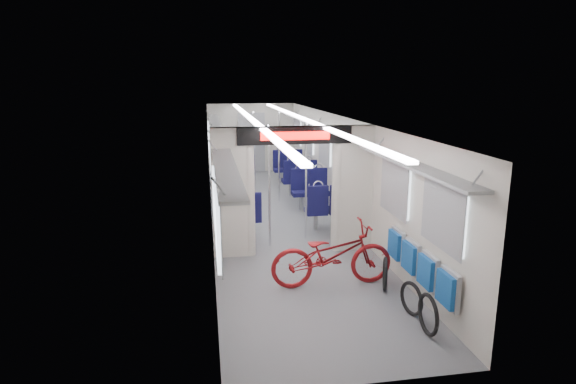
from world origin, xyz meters
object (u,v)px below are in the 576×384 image
object	(u,v)px
seat_bay_near_left	(236,203)
stanchion_far_left	(254,157)
seat_bay_far_left	(228,170)
flip_bench	(419,264)
seat_bay_near_right	(318,195)
bike_hoop_a	(428,316)
bike_hoop_b	(411,300)
bicycle	(332,255)
stanchion_near_right	(306,182)
stanchion_far_right	(279,157)
seat_bay_far_right	(293,170)
bike_hoop_c	(385,275)
stanchion_near_left	(269,187)

from	to	relation	value
seat_bay_near_left	stanchion_far_left	xyz separation A→B (m)	(0.63, 2.25, 0.62)
seat_bay_near_left	seat_bay_far_left	xyz separation A→B (m)	(0.00, 3.56, 0.05)
flip_bench	seat_bay_near_right	world-z (taller)	seat_bay_near_right
bike_hoop_a	flip_bench	bearing A→B (deg)	73.78
flip_bench	stanchion_far_left	size ratio (longest dim) A/B	0.90
bike_hoop_b	stanchion_far_left	world-z (taller)	stanchion_far_left
bicycle	stanchion_near_right	size ratio (longest dim) A/B	0.82
seat_bay_near_right	stanchion_far_right	world-z (taller)	stanchion_far_right
bike_hoop_a	bike_hoop_b	xyz separation A→B (m)	(0.01, 0.51, -0.03)
flip_bench	seat_bay_near_left	size ratio (longest dim) A/B	1.07
bike_hoop_b	stanchion_far_right	bearing A→B (deg)	97.19
seat_bay_near_right	seat_bay_far_left	bearing A→B (deg)	119.97
bike_hoop_a	stanchion_far_left	world-z (taller)	stanchion_far_left
bike_hoop_b	seat_bay_near_right	bearing A→B (deg)	92.24
flip_bench	seat_bay_far_left	size ratio (longest dim) A/B	0.90
seat_bay_far_right	stanchion_far_right	xyz separation A→B (m)	(-0.63, -1.38, 0.61)
bicycle	stanchion_far_right	distance (m)	5.37
stanchion_far_right	bike_hoop_c	bearing A→B (deg)	-82.40
seat_bay_far_left	flip_bench	bearing A→B (deg)	-73.29
bike_hoop_c	seat_bay_near_right	distance (m)	3.91
bicycle	stanchion_near_right	distance (m)	2.34
bike_hoop_b	bike_hoop_a	bearing A→B (deg)	-91.06
flip_bench	stanchion_near_right	distance (m)	3.24
bike_hoop_a	stanchion_near_left	size ratio (longest dim) A/B	0.23
seat_bay_near_left	stanchion_near_left	bearing A→B (deg)	-67.50
flip_bench	bike_hoop_a	size ratio (longest dim) A/B	3.88
bike_hoop_c	stanchion_near_left	bearing A→B (deg)	122.73
seat_bay_near_right	stanchion_near_left	xyz separation A→B (m)	(-1.32, -1.65, 0.61)
bicycle	stanchion_far_left	distance (m)	5.59
bike_hoop_b	stanchion_far_right	size ratio (longest dim) A/B	0.20
seat_bay_near_right	stanchion_far_right	bearing A→B (deg)	109.91
bicycle	flip_bench	bearing A→B (deg)	-127.52
seat_bay_near_left	flip_bench	bearing A→B (deg)	-60.60
seat_bay_near_left	seat_bay_far_left	bearing A→B (deg)	90.00
bike_hoop_a	seat_bay_far_right	world-z (taller)	seat_bay_far_right
bike_hoop_c	stanchion_far_left	bearing A→B (deg)	103.17
seat_bay_near_left	stanchion_near_right	world-z (taller)	stanchion_near_right
flip_bench	bike_hoop_a	distance (m)	0.94
bicycle	bike_hoop_b	size ratio (longest dim) A/B	4.00
seat_bay_near_right	stanchion_near_left	world-z (taller)	stanchion_near_left
bike_hoop_b	seat_bay_near_right	xyz separation A→B (m)	(-0.18, 4.71, 0.33)
bike_hoop_b	stanchion_far_right	distance (m)	6.56
bike_hoop_a	bike_hoop_b	distance (m)	0.52
flip_bench	seat_bay_far_right	bearing A→B (deg)	93.20
bike_hoop_a	seat_bay_near_right	world-z (taller)	seat_bay_near_right
bike_hoop_a	seat_bay_far_right	distance (m)	8.34
seat_bay_near_right	bike_hoop_a	bearing A→B (deg)	-88.08
flip_bench	bike_hoop_c	distance (m)	0.67
seat_bay_far_left	seat_bay_far_right	size ratio (longest dim) A/B	1.12
stanchion_near_right	seat_bay_far_left	bearing A→B (deg)	105.86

